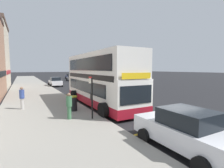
{
  "coord_description": "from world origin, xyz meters",
  "views": [
    {
      "loc": [
        -8.36,
        -7.28,
        3.14
      ],
      "look_at": [
        -0.8,
        6.79,
        1.68
      ],
      "focal_mm": 27.02,
      "sensor_mm": 36.0,
      "label": 1
    }
  ],
  "objects_px": {
    "bus_stop_sign": "(92,94)",
    "parked_car_white_across": "(55,82)",
    "double_decker_bus": "(99,81)",
    "litter_bin": "(73,103)",
    "parked_car_silver_far": "(72,78)",
    "pedestrian_further_back": "(22,97)",
    "pedestrian_waiting_near_sign": "(69,105)",
    "parked_car_white_kerbside": "(186,130)",
    "parked_car_navy_behind": "(70,76)"
  },
  "relations": [
    {
      "from": "parked_car_white_kerbside",
      "to": "parked_car_navy_behind",
      "type": "height_order",
      "value": "same"
    },
    {
      "from": "parked_car_silver_far",
      "to": "litter_bin",
      "type": "relative_size",
      "value": 3.95
    },
    {
      "from": "bus_stop_sign",
      "to": "parked_car_white_across",
      "type": "bearing_deg",
      "value": 85.76
    },
    {
      "from": "parked_car_silver_far",
      "to": "pedestrian_further_back",
      "type": "xyz_separation_m",
      "value": [
        -11.39,
        -29.09,
        0.24
      ]
    },
    {
      "from": "bus_stop_sign",
      "to": "pedestrian_waiting_near_sign",
      "type": "distance_m",
      "value": 1.48
    },
    {
      "from": "parked_car_white_across",
      "to": "litter_bin",
      "type": "bearing_deg",
      "value": -97.23
    },
    {
      "from": "parked_car_white_across",
      "to": "pedestrian_further_back",
      "type": "height_order",
      "value": "pedestrian_further_back"
    },
    {
      "from": "pedestrian_waiting_near_sign",
      "to": "parked_car_white_across",
      "type": "bearing_deg",
      "value": 82.41
    },
    {
      "from": "parked_car_navy_behind",
      "to": "parked_car_silver_far",
      "type": "bearing_deg",
      "value": -101.53
    },
    {
      "from": "parked_car_navy_behind",
      "to": "double_decker_bus",
      "type": "bearing_deg",
      "value": -101.12
    },
    {
      "from": "parked_car_white_kerbside",
      "to": "parked_car_white_across",
      "type": "xyz_separation_m",
      "value": [
        -0.15,
        27.11,
        0.0
      ]
    },
    {
      "from": "litter_bin",
      "to": "double_decker_bus",
      "type": "bearing_deg",
      "value": 29.82
    },
    {
      "from": "bus_stop_sign",
      "to": "parked_car_white_kerbside",
      "type": "distance_m",
      "value": 5.58
    },
    {
      "from": "parked_car_navy_behind",
      "to": "pedestrian_waiting_near_sign",
      "type": "relative_size",
      "value": 2.67
    },
    {
      "from": "bus_stop_sign",
      "to": "parked_car_white_kerbside",
      "type": "height_order",
      "value": "bus_stop_sign"
    },
    {
      "from": "parked_car_white_kerbside",
      "to": "pedestrian_further_back",
      "type": "relative_size",
      "value": 2.53
    },
    {
      "from": "parked_car_silver_far",
      "to": "litter_bin",
      "type": "xyz_separation_m",
      "value": [
        -8.19,
        -31.34,
        -0.12
      ]
    },
    {
      "from": "bus_stop_sign",
      "to": "parked_car_navy_behind",
      "type": "distance_m",
      "value": 43.05
    },
    {
      "from": "parked_car_navy_behind",
      "to": "parked_car_white_across",
      "type": "bearing_deg",
      "value": -111.52
    },
    {
      "from": "bus_stop_sign",
      "to": "parked_car_white_across",
      "type": "xyz_separation_m",
      "value": [
        1.62,
        21.89,
        -0.84
      ]
    },
    {
      "from": "double_decker_bus",
      "to": "parked_car_navy_behind",
      "type": "bearing_deg",
      "value": 79.52
    },
    {
      "from": "parked_car_white_across",
      "to": "pedestrian_further_back",
      "type": "xyz_separation_m",
      "value": [
        -5.31,
        -17.26,
        0.24
      ]
    },
    {
      "from": "double_decker_bus",
      "to": "pedestrian_waiting_near_sign",
      "type": "bearing_deg",
      "value": -135.31
    },
    {
      "from": "double_decker_bus",
      "to": "litter_bin",
      "type": "bearing_deg",
      "value": -150.18
    },
    {
      "from": "bus_stop_sign",
      "to": "parked_car_navy_behind",
      "type": "bearing_deg",
      "value": 77.52
    },
    {
      "from": "bus_stop_sign",
      "to": "parked_car_silver_far",
      "type": "height_order",
      "value": "bus_stop_sign"
    },
    {
      "from": "litter_bin",
      "to": "parked_car_white_kerbside",
      "type": "bearing_deg",
      "value": -73.47
    },
    {
      "from": "parked_car_navy_behind",
      "to": "pedestrian_waiting_near_sign",
      "type": "bearing_deg",
      "value": -104.87
    },
    {
      "from": "parked_car_white_kerbside",
      "to": "parked_car_navy_behind",
      "type": "relative_size",
      "value": 1.0
    },
    {
      "from": "bus_stop_sign",
      "to": "pedestrian_waiting_near_sign",
      "type": "relative_size",
      "value": 1.6
    },
    {
      "from": "litter_bin",
      "to": "parked_car_silver_far",
      "type": "bearing_deg",
      "value": 75.35
    },
    {
      "from": "double_decker_bus",
      "to": "bus_stop_sign",
      "type": "distance_m",
      "value": 4.58
    },
    {
      "from": "bus_stop_sign",
      "to": "litter_bin",
      "type": "xyz_separation_m",
      "value": [
        -0.49,
        2.38,
        -0.97
      ]
    },
    {
      "from": "parked_car_silver_far",
      "to": "pedestrian_waiting_near_sign",
      "type": "height_order",
      "value": "pedestrian_waiting_near_sign"
    },
    {
      "from": "parked_car_silver_far",
      "to": "pedestrian_further_back",
      "type": "height_order",
      "value": "pedestrian_further_back"
    },
    {
      "from": "parked_car_silver_far",
      "to": "litter_bin",
      "type": "bearing_deg",
      "value": -106.32
    },
    {
      "from": "double_decker_bus",
      "to": "parked_car_silver_far",
      "type": "relative_size",
      "value": 2.56
    },
    {
      "from": "parked_car_silver_far",
      "to": "pedestrian_waiting_near_sign",
      "type": "bearing_deg",
      "value": -106.73
    },
    {
      "from": "parked_car_white_kerbside",
      "to": "litter_bin",
      "type": "height_order",
      "value": "parked_car_white_kerbside"
    },
    {
      "from": "parked_car_navy_behind",
      "to": "parked_car_white_kerbside",
      "type": "bearing_deg",
      "value": -99.7
    },
    {
      "from": "parked_car_white_across",
      "to": "pedestrian_further_back",
      "type": "distance_m",
      "value": 18.06
    },
    {
      "from": "parked_car_silver_far",
      "to": "pedestrian_further_back",
      "type": "bearing_deg",
      "value": -113.06
    },
    {
      "from": "pedestrian_waiting_near_sign",
      "to": "litter_bin",
      "type": "distance_m",
      "value": 2.05
    },
    {
      "from": "double_decker_bus",
      "to": "parked_car_white_kerbside",
      "type": "height_order",
      "value": "double_decker_bus"
    },
    {
      "from": "bus_stop_sign",
      "to": "pedestrian_further_back",
      "type": "distance_m",
      "value": 5.95
    },
    {
      "from": "parked_car_silver_far",
      "to": "pedestrian_further_back",
      "type": "distance_m",
      "value": 31.24
    },
    {
      "from": "parked_car_white_kerbside",
      "to": "parked_car_silver_far",
      "type": "bearing_deg",
      "value": -96.9
    },
    {
      "from": "parked_car_white_kerbside",
      "to": "litter_bin",
      "type": "distance_m",
      "value": 7.93
    },
    {
      "from": "bus_stop_sign",
      "to": "litter_bin",
      "type": "relative_size",
      "value": 2.37
    },
    {
      "from": "parked_car_white_across",
      "to": "pedestrian_waiting_near_sign",
      "type": "xyz_separation_m",
      "value": [
        -2.85,
        -21.39,
        0.19
      ]
    }
  ]
}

